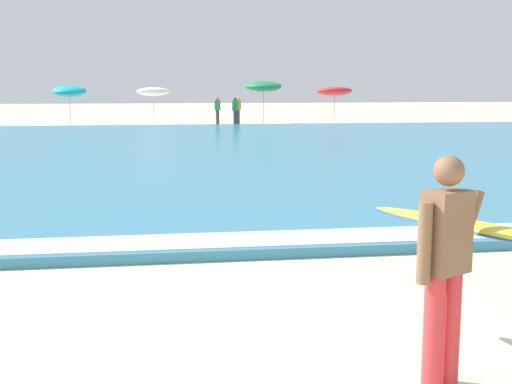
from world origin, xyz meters
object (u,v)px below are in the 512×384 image
at_px(beach_umbrella_1, 69,91).
at_px(beachgoer_near_row_mid, 238,110).
at_px(beachgoer_near_row_right, 217,110).
at_px(surfer_with_board, 466,248).
at_px(beach_umbrella_3, 263,86).
at_px(beach_umbrella_4, 334,91).
at_px(beachgoer_near_row_left, 235,111).
at_px(beach_umbrella_2, 153,92).

xyz_separation_m(beach_umbrella_1, beachgoer_near_row_mid, (9.10, -0.01, -1.05)).
relative_size(beachgoer_near_row_mid, beachgoer_near_row_right, 1.00).
xyz_separation_m(surfer_with_board, beach_umbrella_3, (3.77, 32.96, 1.12)).
distance_m(beach_umbrella_1, beach_umbrella_4, 14.76).
bearing_deg(beach_umbrella_1, beach_umbrella_4, 1.77).
relative_size(beach_umbrella_4, beachgoer_near_row_right, 1.40).
distance_m(beachgoer_near_row_left, beachgoer_near_row_mid, 1.02).
bearing_deg(beach_umbrella_3, beach_umbrella_2, 170.30).
distance_m(surfer_with_board, beach_umbrella_1, 33.71).
relative_size(surfer_with_board, beach_umbrella_3, 0.91).
bearing_deg(beachgoer_near_row_left, beach_umbrella_1, 173.56).
distance_m(beach_umbrella_1, beachgoer_near_row_mid, 9.16).
relative_size(beach_umbrella_1, beachgoer_near_row_mid, 1.43).
bearing_deg(surfer_with_board, beach_umbrella_4, 76.56).
relative_size(beach_umbrella_2, beachgoer_near_row_left, 1.36).
xyz_separation_m(beach_umbrella_1, beachgoer_near_row_right, (7.98, 0.29, -1.05)).
relative_size(beach_umbrella_4, beachgoer_near_row_left, 1.40).
xyz_separation_m(surfer_with_board, beach_umbrella_4, (8.00, 33.47, 0.84)).
distance_m(beach_umbrella_2, beach_umbrella_4, 10.32).
bearing_deg(beach_umbrella_1, surfer_with_board, -78.45).
bearing_deg(beachgoer_near_row_right, beach_umbrella_2, 168.91).
distance_m(beachgoer_near_row_mid, beachgoer_near_row_right, 1.16).
bearing_deg(beach_umbrella_2, beachgoer_near_row_right, -11.09).
height_order(beach_umbrella_4, beachgoer_near_row_left, beach_umbrella_4).
relative_size(surfer_with_board, beachgoer_near_row_left, 1.44).
distance_m(beach_umbrella_4, beachgoer_near_row_mid, 5.76).
xyz_separation_m(beach_umbrella_1, beach_umbrella_2, (4.45, 0.98, -0.04)).
relative_size(beach_umbrella_2, beach_umbrella_4, 0.97).
bearing_deg(beachgoer_near_row_right, beachgoer_near_row_mid, -14.98).
height_order(surfer_with_board, beach_umbrella_3, beach_umbrella_3).
relative_size(surfer_with_board, beachgoer_near_row_right, 1.44).
distance_m(beach_umbrella_2, beachgoer_near_row_right, 3.74).
height_order(beach_umbrella_1, beach_umbrella_4, beach_umbrella_1).
xyz_separation_m(surfer_with_board, beachgoer_near_row_mid, (2.35, 33.01, -0.18)).
height_order(beachgoer_near_row_left, beachgoer_near_row_mid, same).
bearing_deg(beachgoer_near_row_mid, beach_umbrella_4, 4.72).
height_order(beach_umbrella_3, beachgoer_near_row_left, beach_umbrella_3).
height_order(beach_umbrella_1, beachgoer_near_row_mid, beach_umbrella_1).
xyz_separation_m(surfer_with_board, beachgoer_near_row_right, (1.23, 33.31, -0.18)).
relative_size(beach_umbrella_3, beachgoer_near_row_left, 1.58).
bearing_deg(beachgoer_near_row_left, surfer_with_board, -93.70).
xyz_separation_m(beach_umbrella_2, beach_umbrella_4, (10.30, -0.53, 0.01)).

